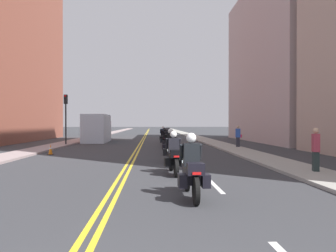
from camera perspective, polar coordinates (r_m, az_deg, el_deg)
ground_plane at (r=50.03m, az=-3.99°, el=-1.74°), size 264.00×264.00×0.00m
sidewalk_left at (r=50.66m, az=-11.91°, el=-1.65°), size 2.02×144.00×0.12m
sidewalk_right at (r=50.37m, az=3.98°, el=-1.65°), size 2.02×144.00×0.12m
centreline_yellow_inner at (r=50.03m, az=-4.13°, el=-1.73°), size 0.12×132.00×0.01m
centreline_yellow_outer at (r=50.03m, az=-3.85°, el=-1.73°), size 0.12×132.00×0.01m
lane_dashes_white at (r=31.10m, az=0.78°, el=-3.06°), size 0.14×56.40×0.01m
building_right_1 at (r=38.03m, az=19.89°, el=10.35°), size 7.92×20.00×16.93m
motorcycle_0 at (r=8.44m, az=4.14°, el=-7.89°), size 0.77×2.32×1.67m
motorcycle_1 at (r=12.37m, az=1.02°, el=-5.36°), size 0.78×2.27×1.63m
motorcycle_2 at (r=16.35m, az=0.45°, el=-3.85°), size 0.77×2.17×1.65m
motorcycle_3 at (r=20.21m, az=0.10°, el=-3.13°), size 0.78×2.24×1.65m
motorcycle_4 at (r=24.18m, az=-0.15°, el=-2.55°), size 0.76×2.23×1.60m
motorcycle_5 at (r=27.41m, az=-0.59°, el=-2.19°), size 0.76×2.18×1.57m
motorcycle_6 at (r=31.98m, az=-0.84°, el=-1.81°), size 0.78×2.21×1.64m
traffic_cone_0 at (r=21.27m, az=-19.71°, el=-3.88°), size 0.31×0.31×0.63m
traffic_light_near at (r=29.64m, az=-17.31°, el=2.66°), size 0.28×0.38×4.39m
pedestrian_0 at (r=13.53m, az=24.24°, el=-3.86°), size 0.29×0.40×1.75m
pedestrian_1 at (r=25.74m, az=12.04°, el=-1.81°), size 0.50×0.28×1.74m
parked_truck at (r=34.64m, az=-12.13°, el=-0.61°), size 2.20×6.50×2.80m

